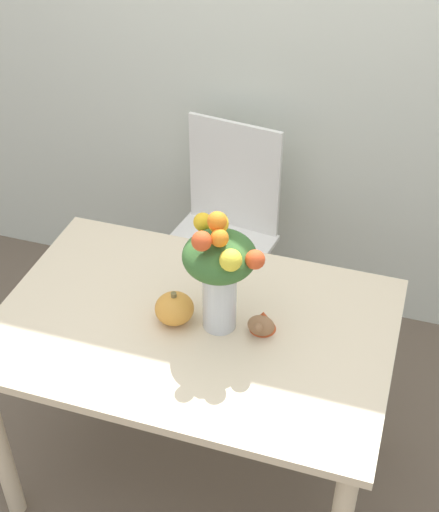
{
  "coord_description": "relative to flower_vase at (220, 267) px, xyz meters",
  "views": [
    {
      "loc": [
        0.57,
        -1.5,
        2.21
      ],
      "look_at": [
        0.08,
        0.02,
        0.99
      ],
      "focal_mm": 50.0,
      "sensor_mm": 36.0,
      "label": 1
    }
  ],
  "objects": [
    {
      "name": "ground_plane",
      "position": [
        -0.08,
        -0.01,
        -0.95
      ],
      "size": [
        12.0,
        12.0,
        0.0
      ],
      "primitive_type": "plane",
      "color": "brown"
    },
    {
      "name": "pumpkin",
      "position": [
        -0.14,
        -0.02,
        -0.18
      ],
      "size": [
        0.12,
        0.12,
        0.11
      ],
      "color": "gold",
      "rests_on": "dining_table"
    },
    {
      "name": "dining_table",
      "position": [
        -0.08,
        -0.01,
        -0.33
      ],
      "size": [
        1.21,
        0.81,
        0.73
      ],
      "color": "beige",
      "rests_on": "ground_plane"
    },
    {
      "name": "dining_chair_near_window",
      "position": [
        -0.24,
        0.77,
        -0.46
      ],
      "size": [
        0.47,
        0.47,
        0.95
      ],
      "rotation": [
        0.0,
        0.0,
        -0.14
      ],
      "color": "white",
      "rests_on": "ground_plane"
    },
    {
      "name": "turkey_figurine",
      "position": [
        0.13,
        0.01,
        -0.19
      ],
      "size": [
        0.08,
        0.11,
        0.07
      ],
      "color": "#936642",
      "rests_on": "dining_table"
    },
    {
      "name": "flower_vase",
      "position": [
        0.0,
        0.0,
        0.0
      ],
      "size": [
        0.24,
        0.22,
        0.41
      ],
      "color": "silver",
      "rests_on": "dining_table"
    },
    {
      "name": "wall_back",
      "position": [
        -0.08,
        1.08,
        0.4
      ],
      "size": [
        8.0,
        0.06,
        2.7
      ],
      "color": "silver",
      "rests_on": "ground_plane"
    }
  ]
}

